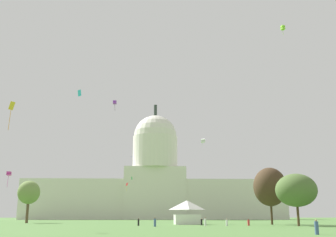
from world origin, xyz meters
name	(u,v)px	position (x,y,z in m)	size (l,w,h in m)	color
capitol_building	(155,184)	(2.55, 192.03, 19.29)	(142.78, 25.05, 64.54)	silver
event_tent	(187,212)	(9.24, 66.43, 2.96)	(6.68, 6.02, 5.78)	white
tree_east_mid	(270,187)	(29.36, 63.50, 8.93)	(11.33, 11.61, 13.61)	#42301E
tree_west_mid	(29,193)	(-35.45, 86.91, 8.66)	(6.94, 6.70, 12.10)	brown
tree_east_near	(296,190)	(30.82, 49.65, 7.29)	(11.79, 11.58, 10.74)	#4C3823
person_black_lawn_far_left	(138,222)	(-2.28, 54.14, 0.72)	(0.55, 0.55, 1.59)	black
person_denim_near_tree_east	(317,228)	(19.28, 11.73, 0.76)	(0.56, 0.56, 1.68)	#3D5684
person_red_edge_east	(249,223)	(21.36, 53.68, 0.65)	(0.65, 0.65, 1.47)	red
person_black_near_tree_west	(202,222)	(11.77, 58.33, 0.70)	(0.41, 0.41, 1.55)	black
person_denim_mid_left	(155,222)	(1.16, 46.77, 0.80)	(0.54, 0.54, 1.77)	#3D5684
person_white_deep_crowd	(205,222)	(11.95, 52.99, 0.80)	(0.58, 0.58, 1.76)	silver
person_white_front_center	(227,223)	(16.27, 51.61, 0.69)	(0.47, 0.47, 1.53)	silver
kite_magenta_low	(9,174)	(-38.52, 77.59, 13.26)	(1.06, 1.10, 4.26)	#D1339E
kite_violet_high	(115,102)	(-11.25, 87.45, 36.58)	(1.05, 1.08, 3.29)	purple
kite_blue_mid	(131,157)	(-9.13, 153.43, 28.48)	(1.36, 1.24, 0.16)	blue
kite_green_low	(132,178)	(-6.44, 109.53, 14.99)	(0.42, 0.67, 1.17)	green
kite_lime_high	(283,28)	(38.55, 72.64, 55.76)	(1.32, 1.34, 2.99)	#8CD133
kite_red_low	(127,185)	(-11.29, 164.60, 16.65)	(1.16, 0.85, 4.09)	red
kite_cyan_mid	(79,93)	(-15.40, 49.61, 28.01)	(0.92, 0.76, 1.41)	#33BCDB
kite_gold_mid	(11,109)	(-21.97, 27.69, 18.62)	(1.00, 0.88, 4.62)	gold
kite_white_mid	(203,141)	(16.41, 88.47, 24.78)	(1.49, 1.54, 2.65)	white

